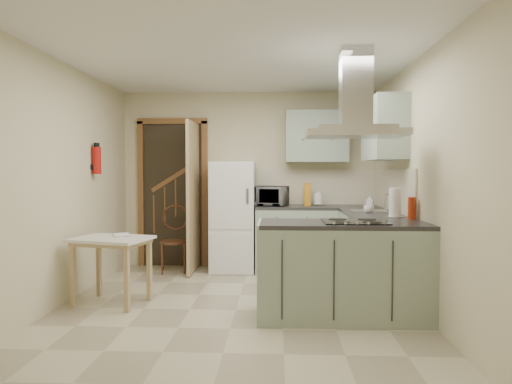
{
  "coord_description": "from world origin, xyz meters",
  "views": [
    {
      "loc": [
        0.41,
        -4.44,
        1.38
      ],
      "look_at": [
        0.18,
        0.45,
        1.15
      ],
      "focal_mm": 32.0,
      "sensor_mm": 36.0,
      "label": 1
    }
  ],
  "objects_px": {
    "microwave": "(269,196)",
    "fridge": "(233,216)",
    "extractor_hood": "(355,134)",
    "peninsula": "(343,270)",
    "drop_leaf_table": "(112,271)",
    "bentwood_chair": "(174,242)"
  },
  "relations": [
    {
      "from": "microwave",
      "to": "fridge",
      "type": "bearing_deg",
      "value": -161.2
    },
    {
      "from": "extractor_hood",
      "to": "peninsula",
      "type": "bearing_deg",
      "value": 180.0
    },
    {
      "from": "fridge",
      "to": "drop_leaf_table",
      "type": "distance_m",
      "value": 2.02
    },
    {
      "from": "fridge",
      "to": "microwave",
      "type": "xyz_separation_m",
      "value": [
        0.5,
        0.01,
        0.28
      ]
    },
    {
      "from": "extractor_hood",
      "to": "drop_leaf_table",
      "type": "height_order",
      "value": "extractor_hood"
    },
    {
      "from": "extractor_hood",
      "to": "bentwood_chair",
      "type": "relative_size",
      "value": 1.09
    },
    {
      "from": "peninsula",
      "to": "bentwood_chair",
      "type": "distance_m",
      "value": 2.73
    },
    {
      "from": "peninsula",
      "to": "microwave",
      "type": "distance_m",
      "value": 2.2
    },
    {
      "from": "peninsula",
      "to": "drop_leaf_table",
      "type": "height_order",
      "value": "peninsula"
    },
    {
      "from": "fridge",
      "to": "drop_leaf_table",
      "type": "relative_size",
      "value": 2.03
    },
    {
      "from": "peninsula",
      "to": "bentwood_chair",
      "type": "height_order",
      "value": "peninsula"
    },
    {
      "from": "peninsula",
      "to": "microwave",
      "type": "relative_size",
      "value": 3.21
    },
    {
      "from": "peninsula",
      "to": "drop_leaf_table",
      "type": "bearing_deg",
      "value": 171.81
    },
    {
      "from": "bentwood_chair",
      "to": "microwave",
      "type": "bearing_deg",
      "value": -3.85
    },
    {
      "from": "fridge",
      "to": "extractor_hood",
      "type": "bearing_deg",
      "value": -56.21
    },
    {
      "from": "extractor_hood",
      "to": "drop_leaf_table",
      "type": "xyz_separation_m",
      "value": [
        -2.42,
        0.33,
        -1.37
      ]
    },
    {
      "from": "bentwood_chair",
      "to": "peninsula",
      "type": "bearing_deg",
      "value": -53.05
    },
    {
      "from": "drop_leaf_table",
      "to": "microwave",
      "type": "xyz_separation_m",
      "value": [
        1.59,
        1.66,
        0.69
      ]
    },
    {
      "from": "fridge",
      "to": "drop_leaf_table",
      "type": "height_order",
      "value": "fridge"
    },
    {
      "from": "extractor_hood",
      "to": "bentwood_chair",
      "type": "height_order",
      "value": "extractor_hood"
    },
    {
      "from": "fridge",
      "to": "peninsula",
      "type": "bearing_deg",
      "value": -58.26
    },
    {
      "from": "drop_leaf_table",
      "to": "bentwood_chair",
      "type": "xyz_separation_m",
      "value": [
        0.3,
        1.5,
        0.07
      ]
    }
  ]
}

